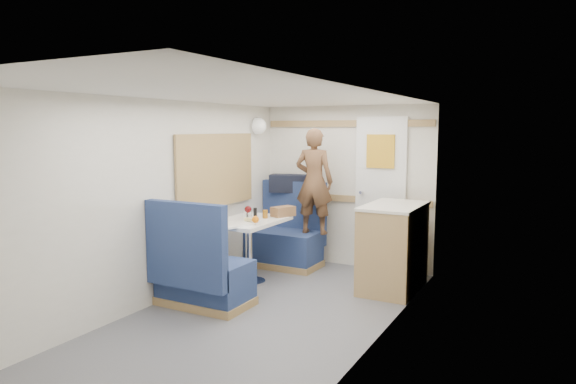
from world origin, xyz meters
The scene contains 27 objects.
floor centered at (0.00, 0.00, 0.00)m, with size 4.50×4.50×0.00m, color #515156.
ceiling centered at (0.00, 0.00, 2.00)m, with size 4.50×4.50×0.00m, color silver.
wall_back centered at (0.00, 2.25, 1.00)m, with size 2.20×0.02×2.00m, color silver.
wall_left centered at (-1.10, 0.00, 1.00)m, with size 0.02×4.50×2.00m, color silver.
wall_right centered at (1.10, 0.00, 1.00)m, with size 0.02×4.50×2.00m, color silver.
oak_trim_low centered at (0.00, 2.23, 0.85)m, with size 2.15×0.02×0.08m, color olive.
oak_trim_high centered at (0.00, 2.23, 1.78)m, with size 2.15×0.02×0.08m, color olive.
side_window centered at (-1.08, 1.00, 1.25)m, with size 0.04×1.30×0.72m, color #AAB89C.
rear_door centered at (0.45, 2.22, 0.97)m, with size 0.62×0.12×1.86m.
dinette_table centered at (-0.65, 1.00, 0.57)m, with size 0.62×0.92×0.72m.
bench_far centered at (-0.65, 1.86, 0.30)m, with size 0.90×0.59×1.05m.
bench_near centered at (-0.65, 0.14, 0.30)m, with size 0.90×0.59×1.05m.
ledge centered at (-0.65, 2.12, 0.88)m, with size 0.90×0.14×0.04m, color olive.
dome_light centered at (-1.04, 1.85, 1.75)m, with size 0.20×0.20×0.20m, color white.
galley_counter centered at (0.82, 1.55, 0.47)m, with size 0.57×0.92×0.92m.
person centered at (-0.26, 1.86, 1.09)m, with size 0.46×0.31×1.27m, color brown.
duffel_bag centered at (-0.75, 2.12, 1.01)m, with size 0.48×0.23×0.23m, color black.
tray centered at (-0.61, 0.63, 0.73)m, with size 0.28×0.36×0.02m, color white.
orange_fruit centered at (-0.43, 0.78, 0.78)m, with size 0.08×0.08×0.08m, color orange.
cheese_block centered at (-0.56, 0.85, 0.75)m, with size 0.09×0.05×0.03m, color #DBD57E.
wine_glass centered at (-0.61, 0.92, 0.84)m, with size 0.08×0.08×0.17m.
tumbler_left centered at (-0.88, 0.71, 0.77)m, with size 0.07×0.07×0.11m, color white.
tumbler_right centered at (-0.62, 0.96, 0.77)m, with size 0.06×0.06×0.10m, color white.
beer_glass centered at (-0.54, 1.16, 0.77)m, with size 0.06×0.06×0.09m, color #965C15.
pepper_grinder centered at (-0.68, 1.18, 0.77)m, with size 0.04×0.04×0.11m, color black.
salt_grinder centered at (-0.72, 1.04, 0.77)m, with size 0.04×0.04×0.09m, color silver.
bread_loaf centered at (-0.43, 1.38, 0.78)m, with size 0.14×0.27×0.11m, color brown.
Camera 1 is at (2.36, -3.71, 1.71)m, focal length 32.00 mm.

